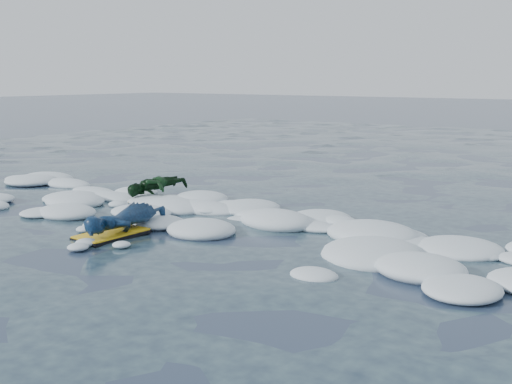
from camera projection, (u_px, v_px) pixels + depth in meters
ground at (197, 239)px, 8.62m from camera, size 120.00×120.00×0.00m
foam_band at (243, 225)px, 9.45m from camera, size 12.00×3.10×0.30m
prone_woman_unit at (123, 221)px, 8.83m from camera, size 0.80×1.57×0.39m
prone_child_unit at (157, 189)px, 11.26m from camera, size 0.77×1.19×0.43m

